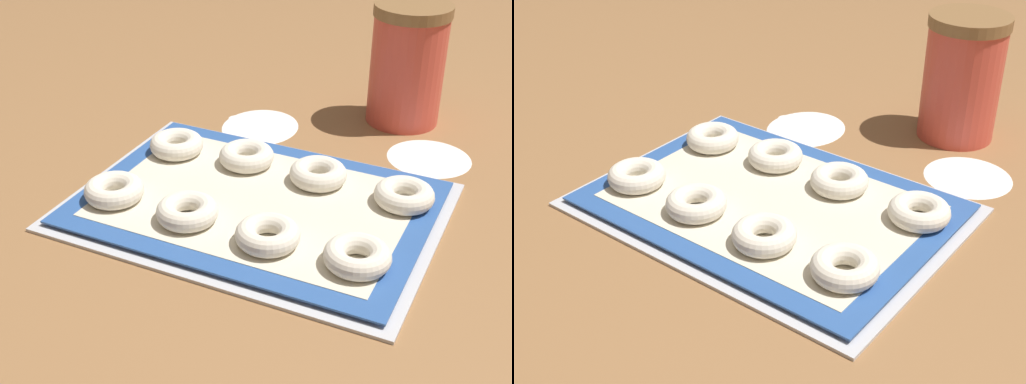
% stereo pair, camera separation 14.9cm
% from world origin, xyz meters
% --- Properties ---
extents(ground_plane, '(2.80, 2.80, 0.00)m').
position_xyz_m(ground_plane, '(0.00, 0.00, 0.00)').
color(ground_plane, olive).
extents(baking_tray, '(0.43, 0.31, 0.01)m').
position_xyz_m(baking_tray, '(0.01, -0.02, 0.00)').
color(baking_tray, silver).
rests_on(baking_tray, ground_plane).
extents(baking_mat, '(0.40, 0.29, 0.00)m').
position_xyz_m(baking_mat, '(0.01, -0.02, 0.01)').
color(baking_mat, '#2D569E').
rests_on(baking_mat, baking_tray).
extents(bagel_front_far_left, '(0.07, 0.07, 0.02)m').
position_xyz_m(bagel_front_far_left, '(-0.14, -0.08, 0.02)').
color(bagel_front_far_left, silver).
rests_on(bagel_front_far_left, baking_mat).
extents(bagel_front_mid_left, '(0.07, 0.07, 0.02)m').
position_xyz_m(bagel_front_mid_left, '(-0.04, -0.09, 0.02)').
color(bagel_front_mid_left, silver).
rests_on(bagel_front_mid_left, baking_mat).
extents(bagel_front_mid_right, '(0.07, 0.07, 0.02)m').
position_xyz_m(bagel_front_mid_right, '(0.06, -0.09, 0.02)').
color(bagel_front_mid_right, silver).
rests_on(bagel_front_mid_right, baking_mat).
extents(bagel_front_far_right, '(0.07, 0.07, 0.02)m').
position_xyz_m(bagel_front_far_right, '(0.16, -0.09, 0.02)').
color(bagel_front_far_right, silver).
rests_on(bagel_front_far_right, baking_mat).
extents(bagel_back_far_left, '(0.07, 0.07, 0.02)m').
position_xyz_m(bagel_back_far_left, '(-0.13, 0.05, 0.02)').
color(bagel_back_far_left, silver).
rests_on(bagel_back_far_left, baking_mat).
extents(bagel_back_mid_left, '(0.07, 0.07, 0.02)m').
position_xyz_m(bagel_back_mid_left, '(-0.04, 0.06, 0.02)').
color(bagel_back_mid_left, silver).
rests_on(bagel_back_mid_left, baking_mat).
extents(bagel_back_mid_right, '(0.07, 0.07, 0.02)m').
position_xyz_m(bagel_back_mid_right, '(0.06, 0.06, 0.02)').
color(bagel_back_mid_right, silver).
rests_on(bagel_back_mid_right, baking_mat).
extents(bagel_back_far_right, '(0.07, 0.07, 0.02)m').
position_xyz_m(bagel_back_far_right, '(0.17, 0.05, 0.02)').
color(bagel_back_far_right, silver).
rests_on(bagel_back_far_right, baking_mat).
extents(flour_canister, '(0.11, 0.11, 0.17)m').
position_xyz_m(flour_canister, '(0.10, 0.30, 0.09)').
color(flour_canister, '#DB4C3D').
rests_on(flour_canister, ground_plane).
extents(flour_patch_near, '(0.05, 0.03, 0.00)m').
position_xyz_m(flour_patch_near, '(-0.11, 0.20, 0.00)').
color(flour_patch_near, white).
rests_on(flour_patch_near, ground_plane).
extents(flour_patch_far, '(0.11, 0.11, 0.00)m').
position_xyz_m(flour_patch_far, '(0.17, 0.20, 0.00)').
color(flour_patch_far, white).
rests_on(flour_patch_far, ground_plane).
extents(flour_patch_side, '(0.11, 0.12, 0.00)m').
position_xyz_m(flour_patch_side, '(-0.08, 0.19, 0.00)').
color(flour_patch_side, white).
rests_on(flour_patch_side, ground_plane).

